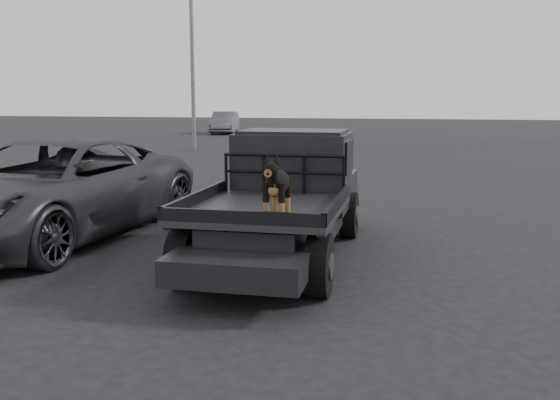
% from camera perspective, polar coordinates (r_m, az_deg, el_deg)
% --- Properties ---
extents(ground, '(120.00, 120.00, 0.00)m').
position_cam_1_polar(ground, '(7.80, -5.46, -7.90)').
color(ground, black).
rests_on(ground, ground).
extents(flatbed_ute, '(2.00, 5.40, 0.92)m').
position_cam_1_polar(flatbed_ute, '(9.05, 0.07, -2.40)').
color(flatbed_ute, black).
rests_on(flatbed_ute, ground).
extents(ute_cab, '(1.72, 1.30, 0.88)m').
position_cam_1_polar(ute_cab, '(9.83, 1.26, 3.85)').
color(ute_cab, black).
rests_on(ute_cab, flatbed_ute).
extents(headache_rack, '(1.80, 0.08, 0.55)m').
position_cam_1_polar(headache_rack, '(9.12, 0.34, 2.37)').
color(headache_rack, black).
rests_on(headache_rack, flatbed_ute).
extents(dog, '(0.32, 0.60, 0.74)m').
position_cam_1_polar(dog, '(7.12, -0.25, 1.14)').
color(dog, black).
rests_on(dog, flatbed_ute).
extents(parked_suv, '(3.18, 6.06, 1.63)m').
position_cam_1_polar(parked_suv, '(10.89, -20.22, 0.92)').
color(parked_suv, '#313136').
rests_on(parked_suv, ground).
extents(distant_car_a, '(2.16, 4.36, 1.37)m').
position_cam_1_polar(distant_car_a, '(39.99, -5.08, 7.07)').
color(distant_car_a, '#515156').
rests_on(distant_car_a, ground).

